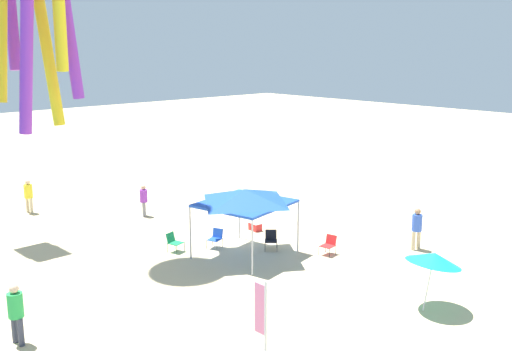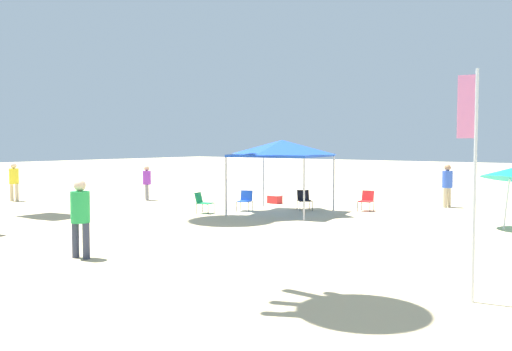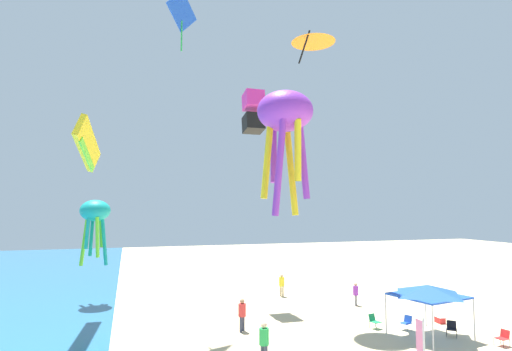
# 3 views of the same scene
# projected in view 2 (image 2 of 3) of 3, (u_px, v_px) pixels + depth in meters

# --- Properties ---
(ground) EXTENTS (120.00, 120.00, 0.10)m
(ground) POSITION_uv_depth(u_px,v_px,m) (266.00, 209.00, 24.23)
(ground) COLOR #D6BC8C
(canopy_tent) EXTENTS (3.85, 3.98, 2.89)m
(canopy_tent) POSITION_uv_depth(u_px,v_px,m) (282.00, 149.00, 22.18)
(canopy_tent) COLOR #B7B7BC
(canopy_tent) RESTS_ON ground
(beach_umbrella) EXTENTS (1.90, 1.90, 2.19)m
(beach_umbrella) POSITION_uv_depth(u_px,v_px,m) (511.00, 174.00, 18.15)
(beach_umbrella) COLOR silver
(beach_umbrella) RESTS_ON ground
(folding_chair_near_cooler) EXTENTS (0.71, 0.77, 0.82)m
(folding_chair_near_cooler) POSITION_uv_depth(u_px,v_px,m) (245.00, 199.00, 23.07)
(folding_chair_near_cooler) COLOR black
(folding_chair_near_cooler) RESTS_ON ground
(folding_chair_right_of_tent) EXTENTS (0.74, 0.66, 0.82)m
(folding_chair_right_of_tent) POSITION_uv_depth(u_px,v_px,m) (203.00, 201.00, 22.24)
(folding_chair_right_of_tent) COLOR black
(folding_chair_right_of_tent) RESTS_ON ground
(folding_chair_facing_ocean) EXTENTS (0.81, 0.80, 0.82)m
(folding_chair_facing_ocean) POSITION_uv_depth(u_px,v_px,m) (304.00, 199.00, 23.28)
(folding_chair_facing_ocean) COLOR black
(folding_chair_facing_ocean) RESTS_ON ground
(folding_chair_left_of_tent) EXTENTS (0.61, 0.70, 0.82)m
(folding_chair_left_of_tent) POSITION_uv_depth(u_px,v_px,m) (367.00, 199.00, 23.01)
(folding_chair_left_of_tent) COLOR black
(folding_chair_left_of_tent) RESTS_ON ground
(cooler_box) EXTENTS (0.65, 0.47, 0.40)m
(cooler_box) POSITION_uv_depth(u_px,v_px,m) (275.00, 199.00, 25.78)
(cooler_box) COLOR red
(cooler_box) RESTS_ON ground
(banner_flag) EXTENTS (0.36, 0.06, 4.08)m
(banner_flag) POSITION_uv_depth(u_px,v_px,m) (472.00, 163.00, 9.80)
(banner_flag) COLOR silver
(banner_flag) RESTS_ON ground
(person_watching_sky) EXTENTS (0.44, 0.49, 1.86)m
(person_watching_sky) POSITION_uv_depth(u_px,v_px,m) (447.00, 182.00, 24.24)
(person_watching_sky) COLOR #C6B28C
(person_watching_sky) RESTS_ON ground
(person_kite_handler) EXTENTS (0.48, 0.44, 1.83)m
(person_kite_handler) POSITION_uv_depth(u_px,v_px,m) (14.00, 179.00, 26.70)
(person_kite_handler) COLOR #C6B28C
(person_kite_handler) RESTS_ON ground
(person_beachcomber) EXTENTS (0.40, 0.40, 1.67)m
(person_beachcomber) POSITION_uv_depth(u_px,v_px,m) (147.00, 180.00, 27.17)
(person_beachcomber) COLOR slate
(person_beachcomber) RESTS_ON ground
(person_far_stroller) EXTENTS (0.51, 0.46, 1.92)m
(person_far_stroller) POSITION_uv_depth(u_px,v_px,m) (80.00, 212.00, 13.57)
(person_far_stroller) COLOR #33384C
(person_far_stroller) RESTS_ON ground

